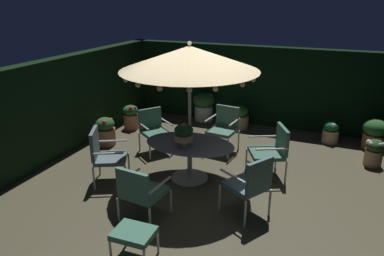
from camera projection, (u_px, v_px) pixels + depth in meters
ground_plane at (200, 186)px, 6.48m from camera, size 6.91×7.77×0.02m
hedge_backdrop_rear at (253, 85)px, 9.37m from camera, size 6.91×0.30×2.02m
hedge_backdrop_left at (49, 110)px, 7.31m from camera, size 0.30×7.77×2.02m
patio_dining_table at (190, 152)px, 6.53m from camera, size 1.64×1.12×0.72m
patio_umbrella at (190, 58)px, 5.95m from camera, size 2.35×2.35×2.51m
centerpiece_planter at (184, 133)px, 6.21m from camera, size 0.34×0.34×0.44m
patio_chair_north at (272, 148)px, 6.63m from camera, size 0.84×0.85×0.97m
patio_chair_northeast at (224, 126)px, 7.77m from camera, size 0.65×0.67×0.96m
patio_chair_east at (154, 127)px, 7.74m from camera, size 0.78×0.78×0.92m
patio_chair_southeast at (104, 153)px, 6.41m from camera, size 0.78×0.79×1.01m
patio_chair_south at (140, 190)px, 5.29m from camera, size 0.66×0.66×0.91m
patio_chair_southwest at (250, 182)px, 5.38m from camera, size 0.79×0.78×1.01m
ottoman_footrest at (134, 234)px, 4.57m from camera, size 0.53×0.42×0.42m
potted_plant_right_far at (239, 117)px, 9.21m from camera, size 0.47×0.47×0.59m
potted_plant_right_near at (204, 105)px, 9.73m from camera, size 0.59×0.59×0.77m
potted_plant_back_left at (374, 152)px, 7.15m from camera, size 0.36×0.35×0.55m
potted_plant_left_near at (131, 116)px, 9.15m from camera, size 0.38×0.38×0.63m
potted_plant_left_far at (331, 132)px, 8.29m from camera, size 0.36×0.36×0.51m
potted_plant_front_corner at (375, 133)px, 7.95m from camera, size 0.55×0.55×0.67m
potted_plant_back_right at (106, 131)px, 8.14m from camera, size 0.43×0.43×0.64m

